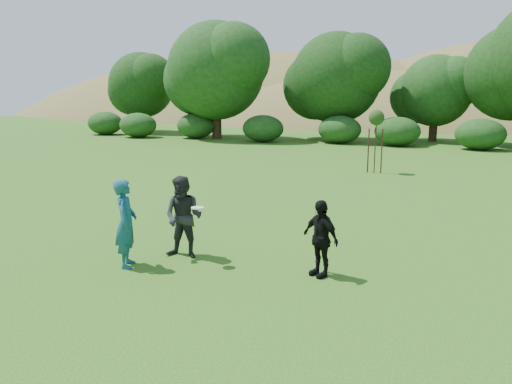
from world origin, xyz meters
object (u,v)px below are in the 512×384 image
(player_black, at_px, (320,238))
(player_grey, at_px, (184,217))
(player_teal, at_px, (126,223))
(sapling, at_px, (376,119))

(player_black, bearing_deg, player_grey, -148.78)
(player_grey, distance_m, player_black, 3.09)
(player_teal, xyz_separation_m, player_grey, (0.83, 0.96, -0.02))
(player_black, height_order, sapling, sapling)
(player_grey, relative_size, player_black, 1.17)
(player_black, relative_size, sapling, 0.55)
(player_teal, xyz_separation_m, player_black, (3.92, 0.96, -0.16))
(player_grey, bearing_deg, player_teal, -135.51)
(sapling, bearing_deg, player_teal, -101.17)
(player_grey, distance_m, sapling, 13.87)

